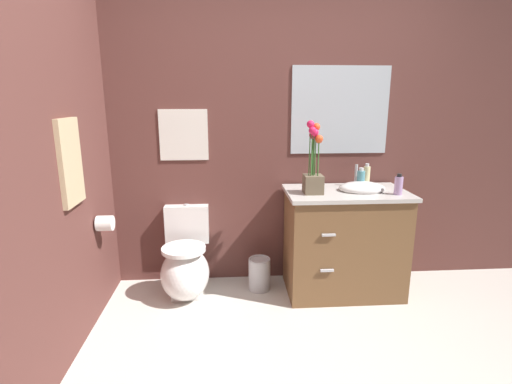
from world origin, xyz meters
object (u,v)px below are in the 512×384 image
object	(u,v)px
hand_wash_bottle	(361,179)
vanity_cabinet	(344,241)
toilet	(186,266)
flower_vase	(314,167)
wall_poster	(184,135)
soap_bottle	(366,176)
wall_mirror	(340,110)
toilet_paper_roll	(105,223)
trash_bin	(259,274)
hanging_towel	(70,162)
lotion_bottle	(399,185)

from	to	relation	value
hand_wash_bottle	vanity_cabinet	bearing A→B (deg)	-153.90
toilet	vanity_cabinet	distance (m)	1.29
flower_vase	wall_poster	xyz separation A→B (m)	(-0.99, 0.35, 0.21)
soap_bottle	wall_mirror	xyz separation A→B (m)	(-0.20, 0.15, 0.52)
toilet	vanity_cabinet	size ratio (longest dim) A/B	0.67
flower_vase	toilet_paper_roll	xyz separation A→B (m)	(-1.52, -0.11, -0.37)
trash_bin	hanging_towel	xyz separation A→B (m)	(-1.18, -0.57, 1.04)
vanity_cabinet	lotion_bottle	distance (m)	0.61
lotion_bottle	hand_wash_bottle	distance (m)	0.30
trash_bin	wall_poster	bearing A→B (deg)	159.25
soap_bottle	wall_mirror	distance (m)	0.58
lotion_bottle	hanging_towel	distance (m)	2.25
hand_wash_bottle	trash_bin	world-z (taller)	hand_wash_bottle
vanity_cabinet	trash_bin	xyz separation A→B (m)	(-0.68, 0.07, -0.30)
vanity_cabinet	flower_vase	bearing A→B (deg)	-168.47
hand_wash_bottle	toilet_paper_roll	bearing A→B (deg)	-173.16
vanity_cabinet	soap_bottle	distance (m)	0.55
vanity_cabinet	toilet_paper_roll	bearing A→B (deg)	-174.61
flower_vase	trash_bin	xyz separation A→B (m)	(-0.39, 0.13, -0.92)
soap_bottle	toilet_paper_roll	xyz separation A→B (m)	(-2.00, -0.31, -0.25)
lotion_bottle	wall_poster	world-z (taller)	wall_poster
soap_bottle	wall_poster	bearing A→B (deg)	173.99
soap_bottle	wall_mirror	size ratio (longest dim) A/B	0.24
soap_bottle	toilet_paper_roll	size ratio (longest dim) A/B	1.72
hanging_towel	toilet_paper_roll	xyz separation A→B (m)	(0.06, 0.34, -0.50)
lotion_bottle	vanity_cabinet	bearing A→B (deg)	158.18
lotion_bottle	wall_mirror	distance (m)	0.77
flower_vase	toilet_paper_roll	distance (m)	1.57
lotion_bottle	wall_poster	xyz separation A→B (m)	(-1.62, 0.43, 0.34)
vanity_cabinet	flower_vase	distance (m)	0.68
soap_bottle	hanging_towel	distance (m)	2.17
toilet	flower_vase	xyz separation A→B (m)	(0.99, -0.08, 0.81)
soap_bottle	trash_bin	distance (m)	1.18
flower_vase	lotion_bottle	world-z (taller)	flower_vase
hand_wash_bottle	trash_bin	distance (m)	1.12
wall_poster	trash_bin	bearing A→B (deg)	-20.75
toilet	trash_bin	xyz separation A→B (m)	(0.60, 0.04, -0.11)
soap_bottle	wall_poster	size ratio (longest dim) A/B	0.47
soap_bottle	hand_wash_bottle	distance (m)	0.11
toilet	soap_bottle	bearing A→B (deg)	4.39
hand_wash_bottle	hanging_towel	bearing A→B (deg)	-164.05
wall_mirror	flower_vase	bearing A→B (deg)	-128.55
trash_bin	hand_wash_bottle	bearing A→B (deg)	-0.50
flower_vase	wall_poster	world-z (taller)	wall_poster
wall_mirror	hanging_towel	xyz separation A→B (m)	(-1.85, -0.80, -0.27)
wall_mirror	toilet_paper_roll	distance (m)	2.01
lotion_bottle	hanging_towel	world-z (taller)	hanging_towel
lotion_bottle	hanging_towel	bearing A→B (deg)	-170.52
flower_vase	hand_wash_bottle	distance (m)	0.44
trash_bin	wall_poster	xyz separation A→B (m)	(-0.60, 0.23, 1.12)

